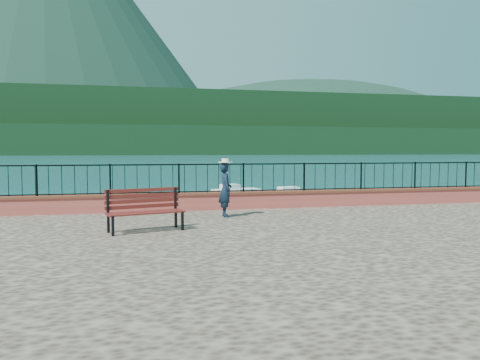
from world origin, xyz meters
name	(u,v)px	position (x,y,z in m)	size (l,w,h in m)	color
ground	(286,269)	(0.00, 0.00, 0.00)	(2000.00, 2000.00, 0.00)	#19596B
promenade	(420,332)	(0.00, -6.00, 0.60)	(30.00, 20.00, 1.20)	#332821
parapet	(252,200)	(0.00, 3.70, 1.49)	(28.00, 0.46, 0.58)	#BC4F44
railing	(252,178)	(0.00, 3.70, 2.25)	(27.00, 0.05, 0.95)	black
dock	(173,210)	(-2.00, 12.00, 0.15)	(2.00, 16.00, 0.30)	#2D231C
far_forest	(138,141)	(0.00, 300.00, 9.00)	(900.00, 60.00, 18.00)	black
foothills	(137,125)	(0.00, 360.00, 22.00)	(900.00, 120.00, 44.00)	black
volcano	(45,16)	(-120.00, 700.00, 190.00)	(560.00, 560.00, 380.00)	#142D23
companion_hill	(309,152)	(220.00, 560.00, 0.00)	(448.00, 384.00, 180.00)	#142D23
park_bench	(145,219)	(-3.70, -0.11, 1.51)	(1.98, 1.08, 1.05)	black
person	(225,190)	(-1.28, 1.94, 2.02)	(0.60, 0.39, 1.64)	black
hat	(225,161)	(-1.28, 1.94, 2.90)	(0.44, 0.44, 0.12)	white
boat_0	(39,208)	(-8.43, 12.27, 0.40)	(3.87, 1.30, 0.80)	silver
boat_1	(296,207)	(3.82, 9.77, 0.40)	(3.55, 1.30, 0.80)	white
boat_2	(296,192)	(6.55, 17.49, 0.40)	(3.48, 1.30, 0.80)	silver
boat_4	(236,189)	(3.23, 20.69, 0.40)	(3.41, 1.30, 0.80)	silver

